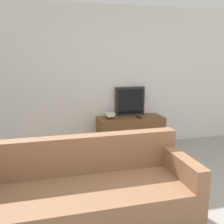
{
  "coord_description": "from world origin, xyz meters",
  "views": [
    {
      "loc": [
        -1.23,
        -1.69,
        1.72
      ],
      "look_at": [
        -0.14,
        2.44,
        0.79
      ],
      "focal_mm": 42.0,
      "sensor_mm": 36.0,
      "label": 1
    }
  ],
  "objects_px": {
    "book_stack": "(110,116)",
    "television": "(130,101)",
    "tv_stand": "(131,133)",
    "couch": "(85,199)",
    "remote_on_stand": "(139,117)"
  },
  "relations": [
    {
      "from": "tv_stand",
      "to": "couch",
      "type": "distance_m",
      "value": 2.37
    },
    {
      "from": "television",
      "to": "couch",
      "type": "bearing_deg",
      "value": -118.51
    },
    {
      "from": "couch",
      "to": "book_stack",
      "type": "bearing_deg",
      "value": 69.26
    },
    {
      "from": "couch",
      "to": "remote_on_stand",
      "type": "bearing_deg",
      "value": 56.72
    },
    {
      "from": "book_stack",
      "to": "tv_stand",
      "type": "bearing_deg",
      "value": -3.99
    },
    {
      "from": "tv_stand",
      "to": "book_stack",
      "type": "bearing_deg",
      "value": 176.01
    },
    {
      "from": "television",
      "to": "couch",
      "type": "xyz_separation_m",
      "value": [
        -1.22,
        -2.25,
        -0.57
      ]
    },
    {
      "from": "tv_stand",
      "to": "television",
      "type": "distance_m",
      "value": 0.6
    },
    {
      "from": "book_stack",
      "to": "television",
      "type": "bearing_deg",
      "value": 20.9
    },
    {
      "from": "television",
      "to": "remote_on_stand",
      "type": "relative_size",
      "value": 3.39
    },
    {
      "from": "television",
      "to": "remote_on_stand",
      "type": "distance_m",
      "value": 0.38
    },
    {
      "from": "tv_stand",
      "to": "remote_on_stand",
      "type": "height_order",
      "value": "remote_on_stand"
    },
    {
      "from": "tv_stand",
      "to": "book_stack",
      "type": "xyz_separation_m",
      "value": [
        -0.39,
        0.03,
        0.35
      ]
    },
    {
      "from": "tv_stand",
      "to": "remote_on_stand",
      "type": "distance_m",
      "value": 0.35
    },
    {
      "from": "book_stack",
      "to": "remote_on_stand",
      "type": "bearing_deg",
      "value": -10.88
    }
  ]
}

